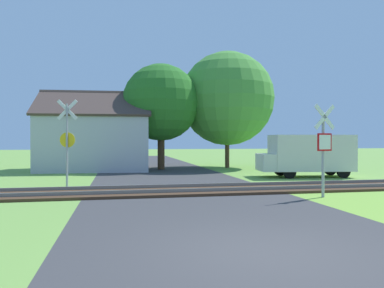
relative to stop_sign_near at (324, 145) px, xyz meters
name	(u,v)px	position (x,y,z in m)	size (l,w,h in m)	color
ground_plane	(264,253)	(-4.43, -5.58, -1.79)	(160.00, 160.00, 0.00)	#6B9942
road_asphalt	(230,227)	(-4.43, -3.58, -1.79)	(7.24, 80.00, 0.01)	#38383A
rail_track	(184,190)	(-4.43, 2.25, -1.74)	(60.00, 2.60, 0.22)	#422D1E
stop_sign_near	(324,145)	(0.00, 0.00, 0.00)	(0.86, 0.22, 3.18)	#9E9EA5
crossing_sign_far	(67,137)	(-8.97, 4.86, 0.28)	(0.87, 0.20, 3.68)	#9E9EA5
house	(96,141)	(-8.27, 14.00, 0.12)	(7.56, 6.19, 5.26)	#B7B7BC
tree_right	(227,99)	(0.85, 14.26, 3.16)	(6.71, 6.71, 8.31)	#513823
tree_center	(161,103)	(-4.00, 13.63, 2.72)	(5.19, 5.19, 7.12)	#513823
mail_truck	(308,154)	(3.09, 6.80, -0.56)	(5.10, 2.46, 2.24)	silver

